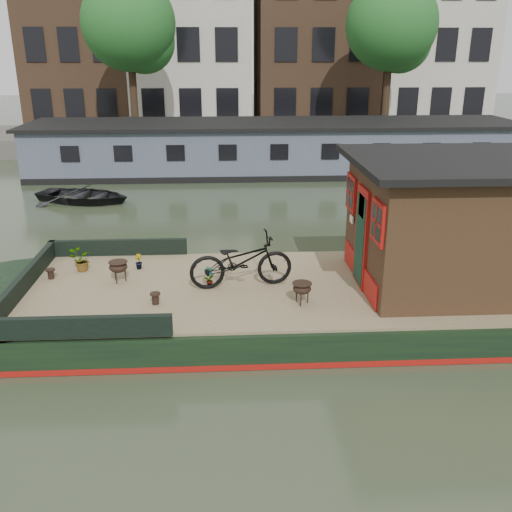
{
  "coord_description": "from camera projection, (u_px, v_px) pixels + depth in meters",
  "views": [
    {
      "loc": [
        -2.13,
        -10.07,
        4.91
      ],
      "look_at": [
        -1.54,
        0.5,
        1.08
      ],
      "focal_mm": 40.0,
      "sensor_mm": 36.0,
      "label": 1
    }
  ],
  "objects": [
    {
      "name": "bollard_port",
      "position": [
        51.0,
        274.0,
        11.25
      ],
      "size": [
        0.18,
        0.18,
        0.2
      ],
      "primitive_type": "cylinder",
      "color": "black",
      "rests_on": "houseboat_deck"
    },
    {
      "name": "potted_plant_b",
      "position": [
        138.0,
        262.0,
        11.74
      ],
      "size": [
        0.21,
        0.22,
        0.31
      ],
      "primitive_type": "imported",
      "rotation": [
        0.0,
        0.0,
        2.25
      ],
      "color": "brown",
      "rests_on": "houseboat_deck"
    },
    {
      "name": "dinghy",
      "position": [
        83.0,
        192.0,
        19.51
      ],
      "size": [
        3.91,
        3.32,
        0.69
      ],
      "primitive_type": "imported",
      "rotation": [
        0.0,
        0.0,
        1.24
      ],
      "color": "black",
      "rests_on": "ground"
    },
    {
      "name": "potted_plant_c",
      "position": [
        81.0,
        260.0,
        11.59
      ],
      "size": [
        0.54,
        0.51,
        0.46
      ],
      "primitive_type": "imported",
      "rotation": [
        0.0,
        0.0,
        3.63
      ],
      "color": "brown",
      "rests_on": "houseboat_deck"
    },
    {
      "name": "brazier_front",
      "position": [
        302.0,
        293.0,
        10.1
      ],
      "size": [
        0.47,
        0.47,
        0.4
      ],
      "primitive_type": null,
      "rotation": [
        0.0,
        0.0,
        0.34
      ],
      "color": "black",
      "rests_on": "houseboat_deck"
    },
    {
      "name": "bicycle",
      "position": [
        241.0,
        261.0,
        10.76
      ],
      "size": [
        2.04,
        0.96,
        1.03
      ],
      "primitive_type": "imported",
      "rotation": [
        0.0,
        0.0,
        1.71
      ],
      "color": "black",
      "rests_on": "houseboat_deck"
    },
    {
      "name": "quay",
      "position": [
        264.0,
        139.0,
        30.33
      ],
      "size": [
        60.0,
        6.0,
        0.9
      ],
      "primitive_type": "cube",
      "color": "#47443F",
      "rests_on": "ground"
    },
    {
      "name": "bow_bulwark",
      "position": [
        70.0,
        281.0,
        10.7
      ],
      "size": [
        3.0,
        4.0,
        0.35
      ],
      "color": "black",
      "rests_on": "houseboat_deck"
    },
    {
      "name": "houseboat_hull",
      "position": [
        268.0,
        303.0,
        11.08
      ],
      "size": [
        14.01,
        4.02,
        0.6
      ],
      "color": "black",
      "rests_on": "ground"
    },
    {
      "name": "cabin",
      "position": [
        455.0,
        221.0,
        10.71
      ],
      "size": [
        4.0,
        3.5,
        2.42
      ],
      "color": "#2F2112",
      "rests_on": "houseboat_deck"
    },
    {
      "name": "bollard_stbd",
      "position": [
        155.0,
        299.0,
        10.12
      ],
      "size": [
        0.19,
        0.19,
        0.21
      ],
      "primitive_type": "cylinder",
      "color": "black",
      "rests_on": "houseboat_deck"
    },
    {
      "name": "tree_left",
      "position": [
        132.0,
        28.0,
        26.81
      ],
      "size": [
        4.4,
        4.4,
        7.4
      ],
      "color": "#332316",
      "rests_on": "quay"
    },
    {
      "name": "tree_right",
      "position": [
        394.0,
        28.0,
        27.46
      ],
      "size": [
        4.4,
        4.4,
        7.4
      ],
      "color": "#332316",
      "rests_on": "quay"
    },
    {
      "name": "potted_plant_a",
      "position": [
        209.0,
        277.0,
        10.83
      ],
      "size": [
        0.25,
        0.22,
        0.4
      ],
      "primitive_type": "imported",
      "rotation": [
        0.0,
        0.0,
        0.47
      ],
      "color": "maroon",
      "rests_on": "houseboat_deck"
    },
    {
      "name": "far_houseboat",
      "position": [
        275.0,
        149.0,
        24.05
      ],
      "size": [
        20.4,
        4.4,
        2.11
      ],
      "color": "#4D5367",
      "rests_on": "ground"
    },
    {
      "name": "ground",
      "position": [
        335.0,
        314.0,
        11.24
      ],
      "size": [
        120.0,
        120.0,
        0.0
      ],
      "primitive_type": "plane",
      "color": "#2C3823",
      "rests_on": "ground"
    },
    {
      "name": "houseboat_deck",
      "position": [
        337.0,
        285.0,
        11.03
      ],
      "size": [
        11.8,
        3.8,
        0.05
      ],
      "primitive_type": "cube",
      "color": "#8C7C56",
      "rests_on": "houseboat_hull"
    },
    {
      "name": "brazier_rear",
      "position": [
        119.0,
        272.0,
        11.07
      ],
      "size": [
        0.46,
        0.46,
        0.42
      ],
      "primitive_type": null,
      "rotation": [
        0.0,
        0.0,
        0.2
      ],
      "color": "black",
      "rests_on": "houseboat_deck"
    }
  ]
}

